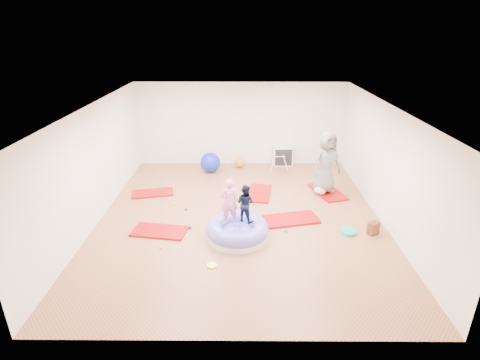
{
  "coord_description": "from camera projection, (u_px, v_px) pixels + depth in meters",
  "views": [
    {
      "loc": [
        0.06,
        -8.37,
        4.51
      ],
      "look_at": [
        0.0,
        0.3,
        0.9
      ],
      "focal_mm": 28.0,
      "sensor_mm": 36.0,
      "label": 1
    }
  ],
  "objects": [
    {
      "name": "child_navy",
      "position": [
        245.0,
        201.0,
        8.36
      ],
      "size": [
        0.54,
        0.51,
        0.89
      ],
      "primitive_type": "imported",
      "rotation": [
        0.0,
        0.0,
        2.62
      ],
      "color": "black",
      "rests_on": "inflatable_cushion"
    },
    {
      "name": "ball_pit_balls",
      "position": [
        225.0,
        213.0,
        9.62
      ],
      "size": [
        2.92,
        3.55,
        0.07
      ],
      "color": "#1220C1",
      "rests_on": "ground"
    },
    {
      "name": "infant",
      "position": [
        321.0,
        190.0,
        10.61
      ],
      "size": [
        0.36,
        0.37,
        0.21
      ],
      "color": "#C5E5FF",
      "rests_on": "gym_mat_rear_right"
    },
    {
      "name": "gym_mat_front_left",
      "position": [
        159.0,
        231.0,
        8.78
      ],
      "size": [
        1.34,
        0.81,
        0.05
      ],
      "primitive_type": "cube",
      "rotation": [
        0.0,
        0.0,
        -0.15
      ],
      "color": "#A20010",
      "rests_on": "ground"
    },
    {
      "name": "exercise_ball_orange",
      "position": [
        240.0,
        162.0,
        12.71
      ],
      "size": [
        0.38,
        0.38,
        0.38
      ],
      "primitive_type": "sphere",
      "color": "orange",
      "rests_on": "ground"
    },
    {
      "name": "gym_mat_right",
      "position": [
        291.0,
        219.0,
        9.31
      ],
      "size": [
        1.45,
        0.94,
        0.06
      ],
      "primitive_type": "cube",
      "rotation": [
        0.0,
        0.0,
        0.22
      ],
      "color": "#A20010",
      "rests_on": "ground"
    },
    {
      "name": "gym_mat_center_back",
      "position": [
        259.0,
        193.0,
        10.76
      ],
      "size": [
        0.8,
        1.32,
        0.05
      ],
      "primitive_type": "cube",
      "rotation": [
        0.0,
        0.0,
        1.42
      ],
      "color": "#A20010",
      "rests_on": "ground"
    },
    {
      "name": "room",
      "position": [
        240.0,
        166.0,
        8.93
      ],
      "size": [
        7.01,
        8.01,
        2.81
      ],
      "color": "#A2724D",
      "rests_on": "ground"
    },
    {
      "name": "child_pink",
      "position": [
        229.0,
        200.0,
        8.24
      ],
      "size": [
        0.45,
        0.36,
        1.07
      ],
      "primitive_type": "imported",
      "rotation": [
        0.0,
        0.0,
        3.44
      ],
      "color": "pink",
      "rests_on": "inflatable_cushion"
    },
    {
      "name": "balance_disc",
      "position": [
        348.0,
        232.0,
        8.72
      ],
      "size": [
        0.35,
        0.35,
        0.08
      ],
      "primitive_type": "cylinder",
      "color": "#13A9A1",
      "rests_on": "ground"
    },
    {
      "name": "gym_mat_rear_right",
      "position": [
        327.0,
        192.0,
        10.85
      ],
      "size": [
        1.0,
        1.43,
        0.05
      ],
      "primitive_type": "cube",
      "rotation": [
        0.0,
        0.0,
        1.87
      ],
      "color": "#A20010",
      "rests_on": "ground"
    },
    {
      "name": "gym_mat_mid_left",
      "position": [
        153.0,
        193.0,
        10.77
      ],
      "size": [
        1.26,
        0.81,
        0.05
      ],
      "primitive_type": "cube",
      "rotation": [
        0.0,
        0.0,
        0.21
      ],
      "color": "#A20010",
      "rests_on": "ground"
    },
    {
      "name": "exercise_ball_blue",
      "position": [
        210.0,
        162.0,
        12.26
      ],
      "size": [
        0.66,
        0.66,
        0.66
      ],
      "primitive_type": "sphere",
      "color": "#1220C1",
      "rests_on": "ground"
    },
    {
      "name": "backpack",
      "position": [
        373.0,
        228.0,
        8.66
      ],
      "size": [
        0.31,
        0.28,
        0.31
      ],
      "primitive_type": "cube",
      "rotation": [
        0.0,
        0.0,
        0.57
      ],
      "color": "#AC4323",
      "rests_on": "ground"
    },
    {
      "name": "yellow_toy",
      "position": [
        212.0,
        265.0,
        7.55
      ],
      "size": [
        0.21,
        0.21,
        0.03
      ],
      "primitive_type": "cylinder",
      "color": "#F3F913",
      "rests_on": "ground"
    },
    {
      "name": "adult_caregiver",
      "position": [
        326.0,
        163.0,
        10.48
      ],
      "size": [
        1.01,
        0.86,
        1.76
      ],
      "primitive_type": "imported",
      "rotation": [
        0.0,
        0.0,
        0.42
      ],
      "color": "slate",
      "rests_on": "gym_mat_rear_right"
    },
    {
      "name": "infant_play_gym",
      "position": [
        279.0,
        161.0,
        12.47
      ],
      "size": [
        0.62,
        0.58,
        0.47
      ],
      "rotation": [
        0.0,
        0.0,
        0.11
      ],
      "color": "white",
      "rests_on": "ground"
    },
    {
      "name": "cube_shelf",
      "position": [
        283.0,
        156.0,
        12.83
      ],
      "size": [
        0.67,
        0.33,
        0.67
      ],
      "color": "white",
      "rests_on": "ground"
    },
    {
      "name": "inflatable_cushion",
      "position": [
        237.0,
        231.0,
        8.5
      ],
      "size": [
        1.43,
        1.43,
        0.45
      ],
      "rotation": [
        0.0,
        0.0,
        -0.16
      ],
      "color": "white",
      "rests_on": "ground"
    }
  ]
}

